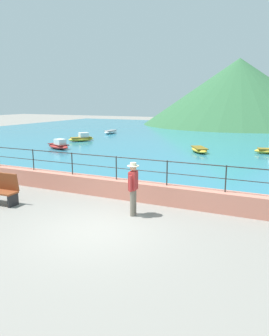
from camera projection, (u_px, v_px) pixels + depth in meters
ground_plane at (95, 231)px, 9.40m from camera, size 120.00×120.00×0.00m
promenade_wall at (141, 191)px, 12.16m from camera, size 20.00×0.56×0.70m
railing at (141, 166)px, 11.96m from camera, size 18.44×0.04×0.90m
lake_water at (235, 138)px, 32.26m from camera, size 64.00×44.32×0.06m
hill_main at (238, 92)px, 48.50m from camera, size 28.21×28.21×9.69m
person_walking at (133, 186)px, 10.47m from camera, size 0.38×0.57×1.75m
boat_0 at (110, 132)px, 35.89m from camera, size 0.99×2.33×0.36m
boat_2 at (82, 138)px, 29.23m from camera, size 2.11×2.38×0.76m
boat_5 at (59, 145)px, 24.62m from camera, size 2.47×1.66×0.76m
boat_7 at (199, 150)px, 23.02m from camera, size 1.95×2.44×0.36m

